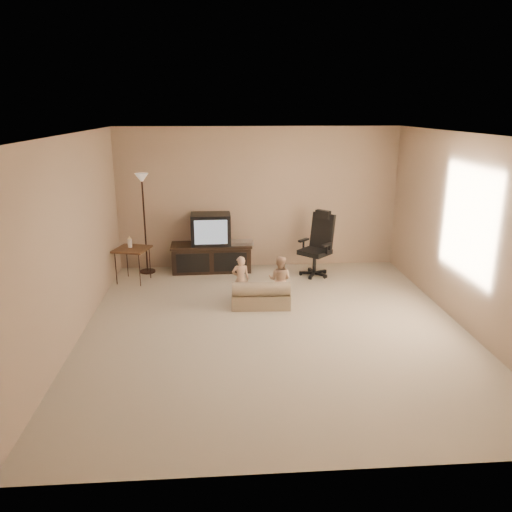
{
  "coord_description": "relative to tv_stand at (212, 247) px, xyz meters",
  "views": [
    {
      "loc": [
        -0.68,
        -6.05,
        2.8
      ],
      "look_at": [
        -0.2,
        0.6,
        0.82
      ],
      "focal_mm": 35.0,
      "sensor_mm": 36.0,
      "label": 1
    }
  ],
  "objects": [
    {
      "name": "child_sofa",
      "position": [
        0.73,
        -1.77,
        -0.26
      ],
      "size": [
        0.87,
        0.52,
        0.41
      ],
      "rotation": [
        0.0,
        0.0,
        -0.05
      ],
      "color": "tan",
      "rests_on": "floor"
    },
    {
      "name": "side_table",
      "position": [
        -1.31,
        -0.48,
        0.13
      ],
      "size": [
        0.64,
        0.64,
        0.78
      ],
      "rotation": [
        0.0,
        0.0,
        -0.28
      ],
      "color": "brown",
      "rests_on": "floor"
    },
    {
      "name": "room_shell",
      "position": [
        0.85,
        -2.49,
        1.09
      ],
      "size": [
        5.5,
        5.5,
        5.5
      ],
      "color": "white",
      "rests_on": "floor"
    },
    {
      "name": "toddler_right",
      "position": [
        1.02,
        -1.61,
        -0.07
      ],
      "size": [
        0.4,
        0.31,
        0.72
      ],
      "primitive_type": "imported",
      "rotation": [
        0.0,
        0.0,
        2.76
      ],
      "color": "#DEB08B",
      "rests_on": "floor"
    },
    {
      "name": "toddler_left",
      "position": [
        0.45,
        -1.56,
        -0.07
      ],
      "size": [
        0.27,
        0.2,
        0.72
      ],
      "primitive_type": "imported",
      "rotation": [
        0.0,
        0.0,
        3.19
      ],
      "color": "#DEB08B",
      "rests_on": "floor"
    },
    {
      "name": "floor_lamp",
      "position": [
        -1.14,
        -0.02,
        0.85
      ],
      "size": [
        0.27,
        0.27,
        1.75
      ],
      "color": "black",
      "rests_on": "floor"
    },
    {
      "name": "office_chair",
      "position": [
        1.82,
        -0.37,
        -0.02
      ],
      "size": [
        0.73,
        0.73,
        1.12
      ],
      "rotation": [
        0.0,
        0.0,
        -0.78
      ],
      "color": "black",
      "rests_on": "floor"
    },
    {
      "name": "floor",
      "position": [
        0.85,
        -2.49,
        -0.43
      ],
      "size": [
        5.5,
        5.5,
        0.0
      ],
      "primitive_type": "plane",
      "color": "#BCB195",
      "rests_on": "ground"
    },
    {
      "name": "tv_stand",
      "position": [
        0.0,
        0.0,
        0.0
      ],
      "size": [
        1.45,
        0.56,
        1.03
      ],
      "rotation": [
        0.0,
        0.0,
        0.02
      ],
      "color": "black",
      "rests_on": "floor"
    }
  ]
}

